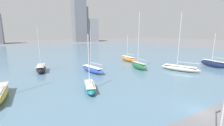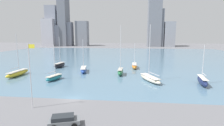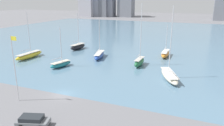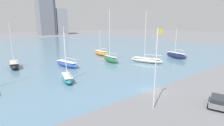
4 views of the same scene
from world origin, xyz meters
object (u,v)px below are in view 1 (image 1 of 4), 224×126
Objects in this scene: sailboat_teal at (90,87)px; sailboat_green at (139,65)px; sailboat_navy at (214,64)px; sailboat_black at (41,68)px; sailboat_orange at (128,59)px; sailboat_blue at (93,69)px; sailboat_cream at (180,68)px.

sailboat_teal is 20.98m from sailboat_green.
sailboat_black reaches higher than sailboat_navy.
sailboat_black is (-48.08, 20.31, -0.09)m from sailboat_navy.
sailboat_black is 1.19× the size of sailboat_teal.
sailboat_teal is (-23.87, -21.33, -0.14)m from sailboat_orange.
sailboat_green is (18.95, 8.99, 0.37)m from sailboat_teal.
sailboat_black is (-12.16, 7.75, 0.10)m from sailboat_blue.
sailboat_green is at bearing -26.23° from sailboat_blue.
sailboat_cream is 1.29× the size of sailboat_black.
sailboat_navy is 24.34m from sailboat_green.
sailboat_navy is (13.50, -2.11, 0.23)m from sailboat_cream.
sailboat_orange is 27.92m from sailboat_navy.
sailboat_teal is at bearing -138.53° from sailboat_orange.
sailboat_cream is 1.63× the size of sailboat_orange.
sailboat_orange is 32.01m from sailboat_teal.
sailboat_teal is at bearing -153.05° from sailboat_green.
sailboat_navy reaches higher than sailboat_orange.
sailboat_navy is (17.54, -21.71, 0.14)m from sailboat_orange.
sailboat_navy is at bearing -32.17° from sailboat_blue.
sailboat_blue is (-35.92, 12.57, -0.19)m from sailboat_navy.
sailboat_orange is at bearing 78.26° from sailboat_cream.
sailboat_navy is 0.85× the size of sailboat_black.
sailboat_green reaches higher than sailboat_blue.
sailboat_orange is 20.53m from sailboat_blue.
sailboat_green reaches higher than sailboat_black.
sailboat_navy is at bearing -51.38° from sailboat_orange.
sailboat_blue reaches higher than sailboat_navy.
sailboat_black is at bearing 124.36° from sailboat_teal.
sailboat_green reaches higher than sailboat_teal.
sailboat_orange is at bearing 57.65° from sailboat_teal.
sailboat_cream is 0.98× the size of sailboat_green.
sailboat_green is (25.62, -10.94, 0.17)m from sailboat_black.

